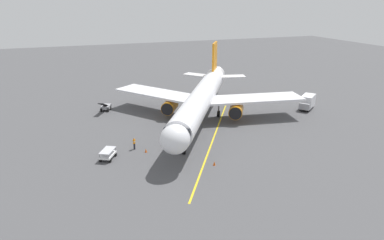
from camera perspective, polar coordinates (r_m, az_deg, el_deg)
ground_plane at (r=61.42m, az=2.18°, el=0.51°), size 220.00×220.00×0.00m
apron_lead_in_line at (r=54.05m, az=3.86°, el=-2.22°), size 21.09×34.24×0.01m
airplane at (r=58.27m, az=1.61°, el=3.59°), size 30.54×36.12×11.50m
ground_crew_marshaller at (r=48.74m, az=-9.51°, el=-3.82°), size 0.42×0.47×1.71m
belt_loader_near_nose at (r=66.80m, az=-14.04°, el=2.14°), size 2.85×4.69×2.32m
baggage_cart_portside at (r=46.68m, az=-13.70°, el=-5.51°), size 2.50×2.95×1.27m
box_truck_starboard_side at (r=68.99m, az=18.48°, el=2.84°), size 4.81×4.40×2.62m
belt_loader_rear_apron at (r=71.73m, az=0.89°, el=3.91°), size 2.22×4.73×2.32m
safety_cone_nose_left at (r=43.95m, az=3.70°, el=-7.14°), size 0.32×0.32×0.55m
safety_cone_nose_right at (r=47.80m, az=-7.61°, el=-4.99°), size 0.32×0.32×0.55m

